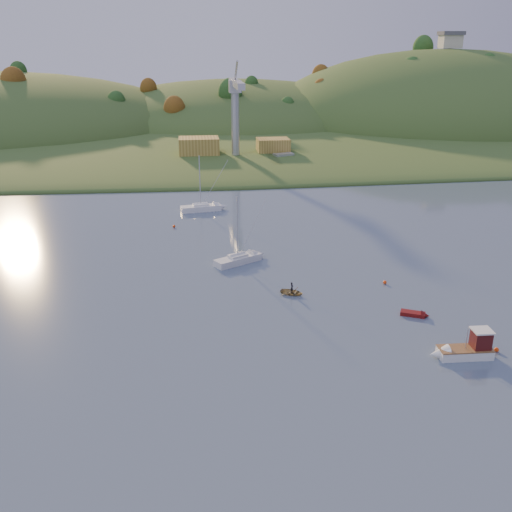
{
  "coord_description": "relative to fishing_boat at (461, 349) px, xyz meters",
  "views": [
    {
      "loc": [
        -11.5,
        -36.65,
        31.0
      ],
      "look_at": [
        -2.42,
        37.72,
        3.32
      ],
      "focal_mm": 40.0,
      "sensor_mm": 36.0,
      "label": 1
    }
  ],
  "objects": [
    {
      "name": "shore_slope",
      "position": [
        -16.41,
        151.75,
        -0.93
      ],
      "size": [
        640.0,
        150.0,
        7.0
      ],
      "primitive_type": "ellipsoid",
      "color": "#2E5220",
      "rests_on": "ground"
    },
    {
      "name": "canoe",
      "position": [
        -14.82,
        18.21,
        -0.61
      ],
      "size": [
        3.77,
        3.43,
        0.64
      ],
      "primitive_type": "imported",
      "rotation": [
        0.0,
        0.0,
        1.06
      ],
      "color": "#A08B58",
      "rests_on": "ground"
    },
    {
      "name": "paddler",
      "position": [
        -14.82,
        18.21,
        -0.19
      ],
      "size": [
        0.57,
        0.64,
        1.48
      ],
      "primitive_type": "imported",
      "rotation": [
        0.0,
        0.0,
        1.06
      ],
      "color": "black",
      "rests_on": "ground"
    },
    {
      "name": "wharf",
      "position": [
        -11.41,
        108.75,
        0.27
      ],
      "size": [
        42.0,
        16.0,
        2.4
      ],
      "primitive_type": "cube",
      "color": "slate",
      "rests_on": "ground"
    },
    {
      "name": "shed_east",
      "position": [
        -3.41,
        110.75,
        3.47
      ],
      "size": [
        9.0,
        7.0,
        4.0
      ],
      "primitive_type": "cube",
      "color": "olive",
      "rests_on": "wharf"
    },
    {
      "name": "hill_center",
      "position": [
        -6.41,
        196.75,
        -0.93
      ],
      "size": [
        140.0,
        120.0,
        36.0
      ],
      "primitive_type": "ellipsoid",
      "color": "#2E5220",
      "rests_on": "ground"
    },
    {
      "name": "dock_crane",
      "position": [
        -14.41,
        105.14,
        16.24
      ],
      "size": [
        3.2,
        28.0,
        20.3
      ],
      "color": "#B7B7BC",
      "rests_on": "wharf"
    },
    {
      "name": "sailboat_far",
      "position": [
        -25.53,
        60.6,
        -0.21
      ],
      "size": [
        8.29,
        3.79,
        11.09
      ],
      "rotation": [
        0.0,
        0.0,
        0.18
      ],
      "color": "white",
      "rests_on": "ground"
    },
    {
      "name": "work_vessel",
      "position": [
        -1.41,
        104.75,
        0.22
      ],
      "size": [
        13.33,
        8.02,
        3.23
      ],
      "rotation": [
        0.0,
        0.0,
        0.3
      ],
      "color": "slate",
      "rests_on": "ground"
    },
    {
      "name": "ground",
      "position": [
        -16.41,
        -13.25,
        -0.93
      ],
      "size": [
        500.0,
        500.0,
        0.0
      ],
      "primitive_type": "plane",
      "color": "#3D4F65",
      "rests_on": "ground"
    },
    {
      "name": "fishing_boat",
      "position": [
        0.0,
        0.0,
        0.0
      ],
      "size": [
        6.67,
        2.28,
        4.21
      ],
      "rotation": [
        0.0,
        0.0,
        3.11
      ],
      "color": "white",
      "rests_on": "ground"
    },
    {
      "name": "buoy_1",
      "position": [
        -1.38,
        20.11,
        -0.68
      ],
      "size": [
        0.5,
        0.5,
        0.5
      ],
      "primitive_type": "sphere",
      "color": "#FF440D",
      "rests_on": "ground"
    },
    {
      "name": "hilltop_house",
      "position": [
        78.59,
        181.75,
        32.47
      ],
      "size": [
        9.0,
        7.0,
        6.45
      ],
      "color": "beige",
      "rests_on": "hill_right"
    },
    {
      "name": "red_tender",
      "position": [
        -0.65,
        9.88,
        -0.69
      ],
      "size": [
        3.61,
        2.57,
        1.17
      ],
      "rotation": [
        0.0,
        0.0,
        -0.46
      ],
      "color": "#5F0E0D",
      "rests_on": "ground"
    },
    {
      "name": "hillside_trees",
      "position": [
        -16.41,
        171.75,
        -0.93
      ],
      "size": [
        280.0,
        50.0,
        32.0
      ],
      "primitive_type": null,
      "color": "#204619",
      "rests_on": "ground"
    },
    {
      "name": "sailboat_near",
      "position": [
        -20.87,
        30.64,
        -0.24
      ],
      "size": [
        7.61,
        5.7,
        10.39
      ],
      "rotation": [
        0.0,
        0.0,
        0.53
      ],
      "color": "silver",
      "rests_on": "ground"
    },
    {
      "name": "buoy_0",
      "position": [
        4.39,
        0.63,
        -0.68
      ],
      "size": [
        0.5,
        0.5,
        0.5
      ],
      "primitive_type": "sphere",
      "color": "#FF440D",
      "rests_on": "ground"
    },
    {
      "name": "shed_west",
      "position": [
        -24.41,
        109.75,
        3.87
      ],
      "size": [
        11.0,
        8.0,
        4.8
      ],
      "primitive_type": "cube",
      "color": "olive",
      "rests_on": "wharf"
    },
    {
      "name": "buoy_2",
      "position": [
        -30.74,
        50.08,
        -0.68
      ],
      "size": [
        0.5,
        0.5,
        0.5
      ],
      "primitive_type": "sphere",
      "color": "#FF440D",
      "rests_on": "ground"
    },
    {
      "name": "hill_right",
      "position": [
        78.59,
        181.75,
        -0.93
      ],
      "size": [
        150.0,
        130.0,
        60.0
      ],
      "primitive_type": "ellipsoid",
      "color": "#2E5220",
      "rests_on": "ground"
    },
    {
      "name": "far_shore",
      "position": [
        -16.41,
        216.75,
        -0.93
      ],
      "size": [
        620.0,
        220.0,
        1.5
      ],
      "primitive_type": "cube",
      "color": "#2E5220",
      "rests_on": "ground"
    }
  ]
}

